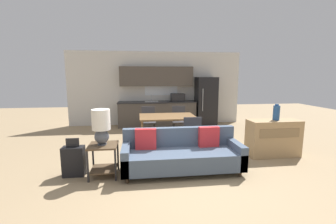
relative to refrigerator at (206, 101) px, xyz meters
name	(u,v)px	position (x,y,z in m)	size (l,w,h in m)	color
ground_plane	(176,176)	(-1.81, -4.25, -0.89)	(20.00, 20.00, 0.00)	#9E8460
wall_back	(156,88)	(-1.81, 0.38, 0.47)	(6.40, 0.07, 2.70)	silver
kitchen_counter	(157,103)	(-1.80, 0.08, -0.04)	(2.81, 0.65, 2.15)	#4C443D
refrigerator	(206,101)	(0.00, 0.00, 0.00)	(0.73, 0.69, 1.77)	black
dining_table	(167,118)	(-1.73, -2.31, -0.17)	(1.44, 0.99, 0.78)	brown
couch	(181,154)	(-1.67, -3.99, -0.56)	(2.23, 0.80, 0.82)	#3D2D1E
side_table	(103,155)	(-3.11, -4.05, -0.49)	(0.50, 0.50, 0.59)	brown
table_lamp	(101,125)	(-3.13, -4.04, 0.06)	(0.32, 0.32, 0.64)	#4C515B
credenza	(273,138)	(0.56, -3.44, -0.47)	(1.15, 0.45, 0.83)	tan
vase	(276,113)	(0.59, -3.44, 0.11)	(0.14, 0.14, 0.36)	#234C84
dining_chair_near_right	(191,133)	(-1.28, -3.13, -0.38)	(0.45, 0.45, 0.90)	#38383D
dining_chair_far_right	(179,119)	(-1.27, -1.46, -0.38)	(0.44, 0.44, 0.90)	#38383D
dining_chair_far_left	(148,120)	(-2.19, -1.44, -0.38)	(0.42, 0.42, 0.90)	#38383D
suitcase	(74,161)	(-3.65, -3.97, -0.61)	(0.38, 0.22, 0.70)	black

